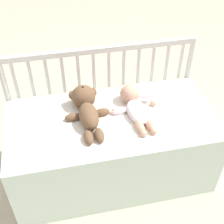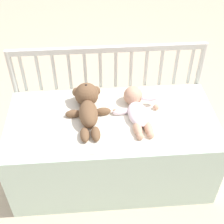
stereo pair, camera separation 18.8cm
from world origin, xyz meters
TOP-DOWN VIEW (x-y plane):
  - ground_plane at (0.00, 0.00)m, footprint 12.00×12.00m
  - crib_mattress at (0.00, 0.00)m, footprint 1.30×0.63m
  - crib_rail at (0.00, 0.34)m, footprint 1.30×0.04m
  - blanket at (-0.00, -0.01)m, footprint 0.83×0.55m
  - teddy_bear at (-0.15, 0.07)m, footprint 0.28×0.44m
  - baby at (0.16, 0.04)m, footprint 0.31×0.41m

SIDE VIEW (x-z plane):
  - ground_plane at x=0.00m, z-range 0.00..0.00m
  - crib_mattress at x=0.00m, z-range 0.00..0.51m
  - blanket at x=0.00m, z-range 0.51..0.52m
  - baby at x=0.16m, z-range 0.50..0.62m
  - teddy_bear at x=-0.15m, z-range 0.50..0.66m
  - crib_rail at x=0.00m, z-range 0.18..1.01m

